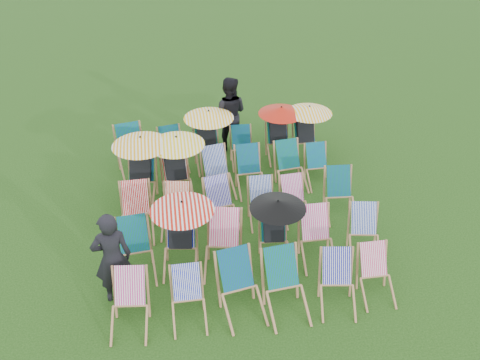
{
  "coord_description": "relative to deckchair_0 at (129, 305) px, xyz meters",
  "views": [
    {
      "loc": [
        -1.23,
        -8.23,
        6.6
      ],
      "look_at": [
        0.04,
        0.26,
        0.9
      ],
      "focal_mm": 40.0,
      "sensor_mm": 36.0,
      "label": 1
    }
  ],
  "objects": [
    {
      "name": "deckchair_14",
      "position": [
        1.72,
        2.37,
        -0.0
      ],
      "size": [
        0.73,
        0.92,
        0.9
      ],
      "rotation": [
        0.0,
        0.0,
        0.19
      ],
      "color": "#A1734B",
      "rests_on": "ground"
    },
    {
      "name": "deckchair_6",
      "position": [
        0.09,
        1.21,
        0.03
      ],
      "size": [
        0.71,
        0.93,
        0.96
      ],
      "rotation": [
        0.0,
        0.0,
        0.1
      ],
      "color": "#A1734B",
      "rests_on": "ground"
    },
    {
      "name": "deckchair_3",
      "position": [
        2.47,
        -0.03,
        0.05
      ],
      "size": [
        0.76,
        0.98,
        1.0
      ],
      "rotation": [
        0.0,
        0.0,
        0.11
      ],
      "color": "#A1734B",
      "rests_on": "ground"
    },
    {
      "name": "deckchair_10",
      "position": [
        3.29,
        1.1,
        0.02
      ],
      "size": [
        0.63,
        0.87,
        0.94
      ],
      "rotation": [
        0.0,
        0.0,
        -0.01
      ],
      "color": "#A1734B",
      "rests_on": "ground"
    },
    {
      "name": "deckchair_24",
      "position": [
        -0.03,
        4.59,
        0.06
      ],
      "size": [
        0.85,
        1.05,
        1.02
      ],
      "rotation": [
        0.0,
        0.0,
        0.2
      ],
      "color": "#A1734B",
      "rests_on": "ground"
    },
    {
      "name": "deckchair_21",
      "position": [
        2.47,
        3.46,
        0.01
      ],
      "size": [
        0.64,
        0.87,
        0.92
      ],
      "rotation": [
        0.0,
        0.0,
        0.04
      ],
      "color": "#A1734B",
      "rests_on": "ground"
    },
    {
      "name": "deckchair_23",
      "position": [
        3.99,
        3.52,
        -0.04
      ],
      "size": [
        0.57,
        0.78,
        0.82
      ],
      "rotation": [
        0.0,
        0.0,
        0.03
      ],
      "color": "#A1734B",
      "rests_on": "ground"
    },
    {
      "name": "person_rear",
      "position": [
        2.26,
        5.36,
        0.46
      ],
      "size": [
        1.04,
        0.91,
        1.82
      ],
      "primitive_type": "imported",
      "rotation": [
        0.0,
        0.0,
        2.86
      ],
      "color": "black",
      "rests_on": "ground"
    },
    {
      "name": "deckchair_16",
      "position": [
        3.19,
        2.35,
        -0.04
      ],
      "size": [
        0.6,
        0.79,
        0.82
      ],
      "rotation": [
        0.0,
        0.0,
        0.07
      ],
      "color": "#A1734B",
      "rests_on": "ground"
    },
    {
      "name": "deckchair_26",
      "position": [
        1.69,
        4.62,
        0.25
      ],
      "size": [
        1.12,
        1.19,
        1.33
      ],
      "rotation": [
        0.0,
        0.0,
        0.06
      ],
      "color": "#A1734B",
      "rests_on": "ground"
    },
    {
      "name": "deckchair_27",
      "position": [
        2.46,
        4.57,
        -0.04
      ],
      "size": [
        0.56,
        0.78,
        0.83
      ],
      "rotation": [
        0.0,
        0.0,
        -0.02
      ],
      "color": "#A1734B",
      "rests_on": "ground"
    },
    {
      "name": "deckchair_15",
      "position": [
        2.53,
        2.35,
        -0.03
      ],
      "size": [
        0.57,
        0.79,
        0.84
      ],
      "rotation": [
        0.0,
        0.0,
        -0.02
      ],
      "color": "#A1734B",
      "rests_on": "ground"
    },
    {
      "name": "deckchair_11",
      "position": [
        4.2,
        1.15,
        -0.02
      ],
      "size": [
        0.7,
        0.88,
        0.87
      ],
      "rotation": [
        0.0,
        0.0,
        -0.17
      ],
      "color": "#A1734B",
      "rests_on": "ground"
    },
    {
      "name": "deckchair_28",
      "position": [
        3.37,
        4.74,
        0.21
      ],
      "size": [
        1.05,
        1.09,
        1.25
      ],
      "rotation": [
        0.0,
        0.0,
        -0.0
      ],
      "color": "#A1734B",
      "rests_on": "ground"
    },
    {
      "name": "deckchair_12",
      "position": [
        0.09,
        2.32,
        0.03
      ],
      "size": [
        0.65,
        0.9,
        0.96
      ],
      "rotation": [
        0.0,
        0.0,
        0.02
      ],
      "color": "#A1734B",
      "rests_on": "ground"
    },
    {
      "name": "deckchair_9",
      "position": [
        2.55,
        1.27,
        0.17
      ],
      "size": [
        1.0,
        1.05,
        1.19
      ],
      "rotation": [
        0.0,
        0.0,
        -0.07
      ],
      "color": "#A1734B",
      "rests_on": "ground"
    },
    {
      "name": "deckchair_7",
      "position": [
        0.88,
        1.29,
        0.24
      ],
      "size": [
        1.11,
        1.18,
        1.32
      ],
      "rotation": [
        0.0,
        0.0,
        -0.15
      ],
      "color": "#A1734B",
      "rests_on": "ground"
    },
    {
      "name": "deckchair_8",
      "position": [
        1.6,
        1.12,
        0.05
      ],
      "size": [
        0.84,
        1.04,
        1.01
      ],
      "rotation": [
        0.0,
        0.0,
        -0.21
      ],
      "color": "#A1734B",
      "rests_on": "ground"
    },
    {
      "name": "deckchair_1",
      "position": [
        0.91,
        0.0,
        -0.03
      ],
      "size": [
        0.56,
        0.79,
        0.85
      ],
      "rotation": [
        0.0,
        0.0,
        0.01
      ],
      "color": "#A1734B",
      "rests_on": "ground"
    },
    {
      "name": "deckchair_2",
      "position": [
        1.76,
        0.05,
        0.04
      ],
      "size": [
        0.82,
        1.02,
        0.99
      ],
      "rotation": [
        0.0,
        0.0,
        0.2
      ],
      "color": "#A1734B",
      "rests_on": "ground"
    },
    {
      "name": "deckchair_0",
      "position": [
        0.0,
        0.0,
        0.0
      ],
      "size": [
        0.69,
        0.89,
        0.9
      ],
      "rotation": [
        0.0,
        0.0,
        -0.11
      ],
      "color": "#A1734B",
      "rests_on": "ground"
    },
    {
      "name": "deckchair_5",
      "position": [
        4.03,
        0.09,
        -0.03
      ],
      "size": [
        0.56,
        0.78,
        0.84
      ],
      "rotation": [
        0.0,
        0.0,
        0.0
      ],
      "color": "#A1734B",
      "rests_on": "ground"
    },
    {
      "name": "deckchair_18",
      "position": [
        0.18,
        3.52,
        0.29
      ],
      "size": [
        1.18,
        1.26,
        1.4
      ],
      "rotation": [
        0.0,
        0.0,
        -0.19
      ],
      "color": "#A1734B",
      "rests_on": "ground"
    },
    {
      "name": "deckchair_25",
      "position": [
        0.88,
        4.66,
        -0.01
      ],
      "size": [
        0.73,
        0.91,
        0.88
      ],
      "rotation": [
        0.0,
        0.0,
        0.2
      ],
      "color": "#A1734B",
      "rests_on": "ground"
    },
    {
      "name": "deckchair_17",
      "position": [
        4.11,
        2.33,
        0.01
      ],
      "size": [
        0.67,
        0.89,
        0.92
      ],
      "rotation": [
        0.0,
        0.0,
        -0.07
      ],
      "color": "#A1734B",
      "rests_on": "ground"
    },
    {
      "name": "deckchair_29",
      "position": [
        4.01,
        4.67,
        0.21
      ],
      "size": [
        1.06,
        1.11,
        1.26
      ],
      "rotation": [
        0.0,
        0.0,
        0.02
      ],
      "color": "#A1734B",
      "rests_on": "ground"
    },
    {
      "name": "ground",
      "position": [
        2.07,
        2.27,
        -0.45
      ],
      "size": [
        100.0,
        100.0,
        0.0
      ],
      "primitive_type": "plane",
      "color": "#15330B",
      "rests_on": "ground"
    },
    {
      "name": "person_left",
      "position": [
        -0.23,
        0.66,
        0.41
      ],
      "size": [
        0.68,
        0.51,
        1.72
      ],
      "primitive_type": "imported",
      "rotation": [
        0.0,
        0.0,
        3.3
      ],
      "color": "black",
      "rests_on": "ground"
    },
    {
      "name": "deckchair_19",
      "position": [
        0.92,
        3.46,
        0.27
      ],
      "size": [
        1.16,
        1.23,
        1.37
      ],
      "rotation": [
        0.0,
        0.0,
        0.1
      ],
      "color": "#A1734B",
      "rests_on": "ground"
    },
    {
      "name": "deckchair_4",
      "position": [
        3.33,
        -0.03,
        -0.01
      ],
      "size": [
        0.7,
        0.89,
        0.89
      ],
      "rotation": [
        0.0,
        0.0,
        -0.14
      ],
      "color": "#A1734B",
      "rests_on": "ground"
    },
    {
      "name": "deckchair_13",
      "position": [
        0.84,
        2.31,
        -0.01
      ],
      "size": [
        0.72,
        0.9,
        0.88
      ],
      "rotation": [
        0.0,
        0.0,
        -0.18
      ],
      "color": "#A1734B",
      "rests_on": "ground"
    },
    {
      "name": "deckchair_22",
      "position": [
        3.37,
        3.51,
        0.01
      ],
      "size": [
        0.72,
        0.93,
        0.93
      ],
      "rotation": [
        0.0,
        0.0,
        0.13
      ],
      "color": "#A1734B",
      "rests_on": "ground"
    },
    {
      "name": "deckchair_20",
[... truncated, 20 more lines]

